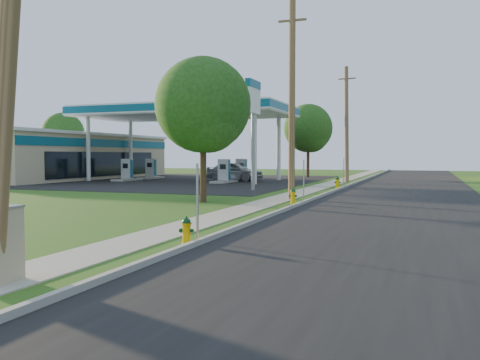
% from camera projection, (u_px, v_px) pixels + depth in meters
% --- Properties ---
extents(ground_plane, '(140.00, 140.00, 0.00)m').
position_uv_depth(ground_plane, '(85.00, 278.00, 9.10)').
color(ground_plane, '#265518').
rests_on(ground_plane, ground).
extents(road, '(8.00, 120.00, 0.02)m').
position_uv_depth(road, '(387.00, 221.00, 16.91)').
color(road, black).
rests_on(road, ground).
extents(curb, '(0.15, 120.00, 0.15)m').
position_uv_depth(curb, '(272.00, 214.00, 18.29)').
color(curb, gray).
rests_on(curb, ground).
extents(sidewalk, '(1.50, 120.00, 0.03)m').
position_uv_depth(sidewalk, '(227.00, 214.00, 18.90)').
color(sidewalk, gray).
rests_on(sidewalk, ground).
extents(forecourt, '(26.00, 28.00, 0.02)m').
position_uv_depth(forecourt, '(164.00, 180.00, 44.63)').
color(forecourt, black).
rests_on(forecourt, ground).
extents(utility_pole_mid, '(1.40, 0.32, 9.80)m').
position_uv_depth(utility_pole_mid, '(292.00, 99.00, 24.99)').
color(utility_pole_mid, brown).
rests_on(utility_pole_mid, ground).
extents(utility_pole_far, '(1.40, 0.32, 9.50)m').
position_uv_depth(utility_pole_far, '(347.00, 124.00, 41.86)').
color(utility_pole_far, brown).
rests_on(utility_pole_far, ground).
extents(sign_post_near, '(0.05, 0.04, 2.00)m').
position_uv_depth(sign_post_near, '(197.00, 203.00, 12.90)').
color(sign_post_near, gray).
rests_on(sign_post_near, ground).
extents(sign_post_mid, '(0.05, 0.04, 2.00)m').
position_uv_depth(sign_post_mid, '(304.00, 181.00, 23.96)').
color(sign_post_mid, gray).
rests_on(sign_post_mid, ground).
extents(sign_post_far, '(0.05, 0.04, 2.00)m').
position_uv_depth(sign_post_far, '(344.00, 173.00, 35.38)').
color(sign_post_far, gray).
rests_on(sign_post_far, ground).
extents(gas_canopy, '(18.18, 9.18, 6.40)m').
position_uv_depth(gas_canopy, '(184.00, 112.00, 43.64)').
color(gas_canopy, silver).
rests_on(gas_canopy, ground).
extents(fuel_pump_nw, '(1.20, 3.20, 1.90)m').
position_uv_depth(fuel_pump_nw, '(127.00, 172.00, 43.58)').
color(fuel_pump_nw, gray).
rests_on(fuel_pump_nw, ground).
extents(fuel_pump_ne, '(1.20, 3.20, 1.90)m').
position_uv_depth(fuel_pump_ne, '(224.00, 174.00, 40.46)').
color(fuel_pump_ne, gray).
rests_on(fuel_pump_ne, ground).
extents(fuel_pump_sw, '(1.20, 3.20, 1.90)m').
position_uv_depth(fuel_pump_sw, '(151.00, 171.00, 47.33)').
color(fuel_pump_sw, gray).
rests_on(fuel_pump_sw, ground).
extents(fuel_pump_se, '(1.20, 3.20, 1.90)m').
position_uv_depth(fuel_pump_se, '(241.00, 172.00, 44.21)').
color(fuel_pump_se, gray).
rests_on(fuel_pump_se, ground).
extents(convenience_store, '(10.40, 22.40, 4.25)m').
position_uv_depth(convenience_store, '(62.00, 156.00, 48.33)').
color(convenience_store, tan).
rests_on(convenience_store, ground).
extents(price_pylon, '(0.34, 2.04, 6.85)m').
position_uv_depth(price_pylon, '(253.00, 103.00, 31.47)').
color(price_pylon, gray).
rests_on(price_pylon, ground).
extents(tree_verge, '(4.48, 4.48, 6.79)m').
position_uv_depth(tree_verge, '(204.00, 109.00, 23.56)').
color(tree_verge, '#3C2B19').
rests_on(tree_verge, ground).
extents(tree_lot, '(4.82, 4.82, 7.30)m').
position_uv_depth(tree_lot, '(309.00, 130.00, 50.35)').
color(tree_lot, '#3C2B19').
rests_on(tree_lot, ground).
extents(tree_back, '(4.55, 4.55, 6.89)m').
position_uv_depth(tree_back, '(64.00, 135.00, 55.69)').
color(tree_back, '#3C2B19').
rests_on(tree_back, ground).
extents(hydrant_near, '(0.36, 0.32, 0.70)m').
position_uv_depth(hydrant_near, '(187.00, 231.00, 12.48)').
color(hydrant_near, '#DCA103').
rests_on(hydrant_near, ground).
extents(hydrant_mid, '(0.38, 0.33, 0.72)m').
position_uv_depth(hydrant_mid, '(293.00, 196.00, 22.99)').
color(hydrant_mid, '#DDAB05').
rests_on(hydrant_mid, ground).
extents(hydrant_far, '(0.41, 0.36, 0.78)m').
position_uv_depth(hydrant_far, '(338.00, 183.00, 33.71)').
color(hydrant_far, '#DCBA00').
rests_on(hydrant_far, ground).
extents(car_silver, '(5.17, 2.75, 1.67)m').
position_uv_depth(car_silver, '(235.00, 171.00, 43.26)').
color(car_silver, '#9FA2A6').
rests_on(car_silver, ground).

